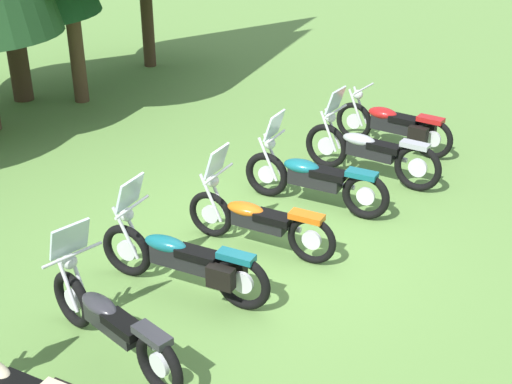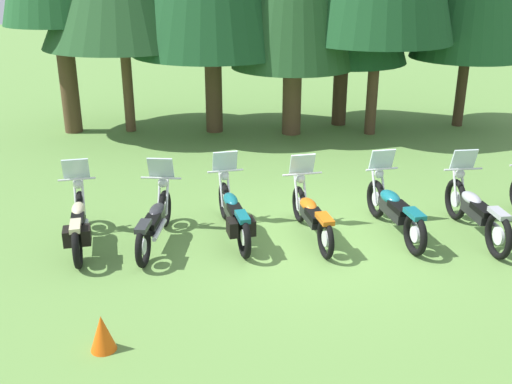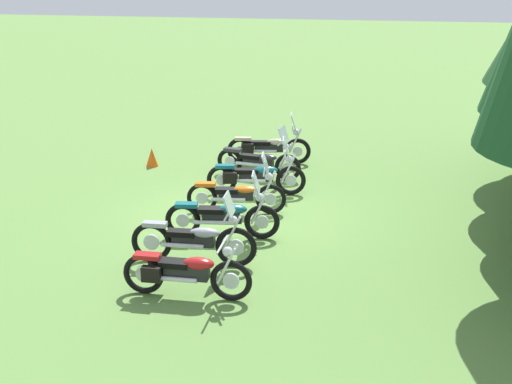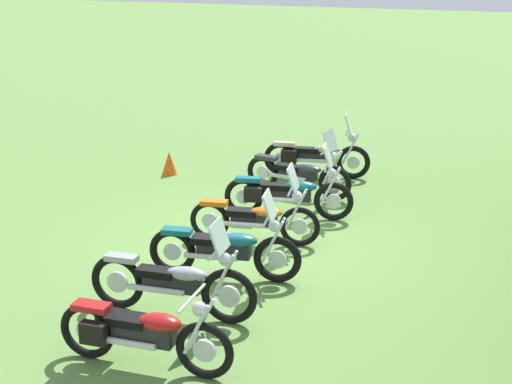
# 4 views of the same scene
# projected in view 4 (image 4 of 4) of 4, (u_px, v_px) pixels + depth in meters

# --- Properties ---
(ground_plane) EXTENTS (80.00, 80.00, 0.00)m
(ground_plane) POSITION_uv_depth(u_px,v_px,m) (254.00, 245.00, 13.30)
(ground_plane) COLOR #608C42
(motorcycle_0) EXTENTS (0.67, 2.20, 1.36)m
(motorcycle_0) POSITION_uv_depth(u_px,v_px,m) (315.00, 156.00, 16.76)
(motorcycle_0) COLOR black
(motorcycle_0) RESTS_ON ground_plane
(motorcycle_1) EXTENTS (0.75, 2.18, 1.34)m
(motorcycle_1) POSITION_uv_depth(u_px,v_px,m) (299.00, 173.00, 15.63)
(motorcycle_1) COLOR black
(motorcycle_1) RESTS_ON ground_plane
(motorcycle_2) EXTENTS (0.72, 2.30, 1.36)m
(motorcycle_2) POSITION_uv_depth(u_px,v_px,m) (287.00, 193.00, 14.38)
(motorcycle_2) COLOR black
(motorcycle_2) RESTS_ON ground_plane
(motorcycle_3) EXTENTS (0.72, 2.15, 1.34)m
(motorcycle_3) POSITION_uv_depth(u_px,v_px,m) (256.00, 217.00, 13.23)
(motorcycle_3) COLOR black
(motorcycle_3) RESTS_ON ground_plane
(motorcycle_4) EXTENTS (0.61, 2.29, 1.36)m
(motorcycle_4) POSITION_uv_depth(u_px,v_px,m) (226.00, 248.00, 11.90)
(motorcycle_4) COLOR black
(motorcycle_4) RESTS_ON ground_plane
(motorcycle_5) EXTENTS (0.71, 2.35, 1.39)m
(motorcycle_5) POSITION_uv_depth(u_px,v_px,m) (174.00, 282.00, 10.73)
(motorcycle_5) COLOR black
(motorcycle_5) RESTS_ON ground_plane
(motorcycle_6) EXTENTS (0.77, 2.21, 1.01)m
(motorcycle_6) POSITION_uv_depth(u_px,v_px,m) (141.00, 332.00, 9.47)
(motorcycle_6) COLOR black
(motorcycle_6) RESTS_ON ground_plane
(traffic_cone) EXTENTS (0.32, 0.32, 0.48)m
(traffic_cone) POSITION_uv_depth(u_px,v_px,m) (169.00, 163.00, 16.99)
(traffic_cone) COLOR #EA590F
(traffic_cone) RESTS_ON ground_plane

